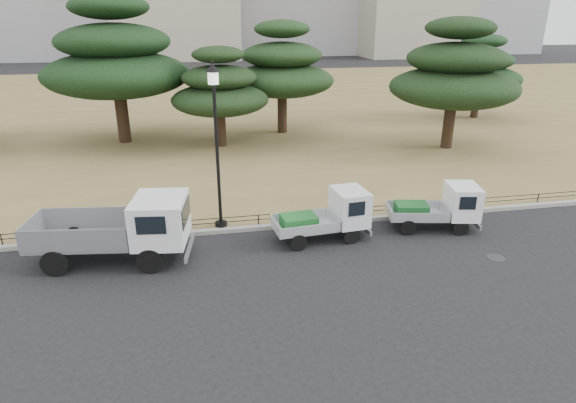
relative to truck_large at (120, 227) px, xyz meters
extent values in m
plane|color=black|center=(5.75, -1.05, -1.21)|extent=(220.00, 220.00, 0.00)
cube|color=olive|center=(5.75, 29.55, -1.13)|extent=(120.00, 56.00, 0.15)
cube|color=gray|center=(5.75, 1.55, -1.13)|extent=(120.00, 0.25, 0.16)
cylinder|color=black|center=(0.95, -1.06, -0.78)|extent=(0.86, 0.28, 0.85)
cylinder|color=black|center=(1.20, 0.77, -0.78)|extent=(0.86, 0.28, 0.85)
cylinder|color=black|center=(-1.95, -0.67, -0.78)|extent=(0.86, 0.28, 0.85)
cylinder|color=black|center=(-1.70, 1.17, -0.78)|extent=(0.86, 0.28, 0.85)
cube|color=#2D2D30|center=(-0.34, 0.05, -0.56)|extent=(4.82, 1.63, 0.15)
cube|color=gray|center=(-1.17, 0.16, -0.07)|extent=(3.50, 2.28, 0.83)
cube|color=silver|center=(1.32, -0.18, 0.24)|extent=(1.90, 2.22, 1.45)
cylinder|color=black|center=(7.82, -0.25, -0.91)|extent=(0.61, 0.21, 0.59)
cylinder|color=black|center=(7.70, 1.05, -0.91)|extent=(0.61, 0.21, 0.59)
cylinder|color=black|center=(5.84, -0.43, -0.91)|extent=(0.61, 0.21, 0.59)
cylinder|color=black|center=(5.72, 0.87, -0.91)|extent=(0.61, 0.21, 0.59)
cube|color=#2D2D30|center=(6.80, 0.31, -0.77)|extent=(3.25, 1.02, 0.14)
cube|color=silver|center=(6.22, 0.26, -0.50)|extent=(2.32, 1.54, 0.40)
cube|color=silver|center=(7.92, 0.42, -0.06)|extent=(1.24, 1.56, 1.28)
cube|color=#1E6929|center=(6.00, 0.24, -0.41)|extent=(1.29, 0.98, 0.44)
cylinder|color=black|center=(11.99, -0.35, -0.92)|extent=(0.60, 0.27, 0.58)
cylinder|color=black|center=(12.25, 0.89, -0.92)|extent=(0.60, 0.27, 0.58)
cylinder|color=black|center=(10.10, 0.04, -0.92)|extent=(0.60, 0.27, 0.58)
cylinder|color=black|center=(10.36, 1.28, -0.92)|extent=(0.60, 0.27, 0.58)
cube|color=#2D2D30|center=(11.20, 0.46, -0.78)|extent=(3.19, 1.33, 0.13)
cube|color=#B2B4BA|center=(10.65, 0.57, -0.52)|extent=(2.37, 1.72, 0.39)
cube|color=white|center=(12.28, 0.23, -0.10)|extent=(1.35, 1.62, 1.22)
cube|color=#1A5C26|center=(10.44, 0.61, -0.43)|extent=(1.33, 1.08, 0.42)
cylinder|color=black|center=(3.34, 1.85, -0.98)|extent=(0.45, 0.45, 0.16)
cylinder|color=black|center=(3.34, 1.85, 1.66)|extent=(0.12, 0.12, 5.11)
cylinder|color=white|center=(3.34, 1.85, 4.42)|extent=(0.41, 0.41, 0.41)
cone|color=black|center=(3.34, 1.85, 4.75)|extent=(0.53, 0.53, 0.26)
cylinder|color=black|center=(5.75, 1.70, -0.86)|extent=(38.00, 0.03, 0.03)
cylinder|color=black|center=(5.75, 1.70, -0.68)|extent=(38.00, 0.03, 0.03)
cylinder|color=black|center=(5.75, 1.70, -0.86)|extent=(0.04, 0.04, 0.40)
cube|color=#1439A1|center=(-2.03, 1.99, -0.72)|extent=(1.71, 1.48, 0.67)
cube|color=#1439A1|center=(-1.74, 1.85, -0.24)|extent=(0.83, 0.77, 0.29)
cylinder|color=#2D2D30|center=(12.25, -2.25, -1.20)|extent=(0.60, 0.60, 0.01)
cylinder|color=black|center=(-1.75, 16.17, 0.63)|extent=(0.76, 0.76, 3.38)
ellipsoid|color=black|center=(-1.75, 16.17, 3.08)|extent=(8.67, 8.67, 2.77)
ellipsoid|color=black|center=(-1.75, 16.17, 4.98)|extent=(6.62, 6.62, 2.12)
ellipsoid|color=black|center=(-1.75, 16.17, 6.88)|extent=(4.57, 4.57, 1.46)
cylinder|color=black|center=(4.21, 13.95, 0.09)|extent=(0.51, 0.51, 2.29)
ellipsoid|color=black|center=(4.21, 13.95, 1.74)|extent=(5.76, 5.76, 1.84)
ellipsoid|color=black|center=(4.21, 13.95, 3.03)|extent=(4.40, 4.40, 1.41)
ellipsoid|color=black|center=(4.21, 13.95, 4.32)|extent=(3.04, 3.04, 0.97)
cylinder|color=black|center=(8.48, 16.87, 0.36)|extent=(0.64, 0.64, 2.84)
ellipsoid|color=#193115|center=(8.48, 16.87, 2.42)|extent=(6.83, 6.83, 2.18)
ellipsoid|color=#193115|center=(8.48, 16.87, 4.01)|extent=(5.21, 5.21, 1.67)
ellipsoid|color=#193115|center=(8.48, 16.87, 5.61)|extent=(3.60, 3.60, 1.15)
cylinder|color=black|center=(17.47, 10.96, 0.39)|extent=(0.65, 0.65, 2.90)
ellipsoid|color=black|center=(17.47, 10.96, 2.50)|extent=(7.37, 7.37, 2.36)
ellipsoid|color=black|center=(17.47, 10.96, 4.13)|extent=(5.63, 5.63, 1.80)
ellipsoid|color=black|center=(17.47, 10.96, 5.76)|extent=(3.88, 3.88, 1.24)
cylinder|color=black|center=(24.14, 19.00, 0.16)|extent=(0.55, 0.55, 2.43)
ellipsoid|color=black|center=(24.14, 19.00, 1.91)|extent=(6.19, 6.19, 1.98)
ellipsoid|color=black|center=(24.14, 19.00, 3.28)|extent=(4.73, 4.73, 1.51)
ellipsoid|color=black|center=(24.14, 19.00, 4.64)|extent=(3.27, 3.27, 1.05)
camera|label=1|loc=(2.62, -15.01, 6.40)|focal=30.00mm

